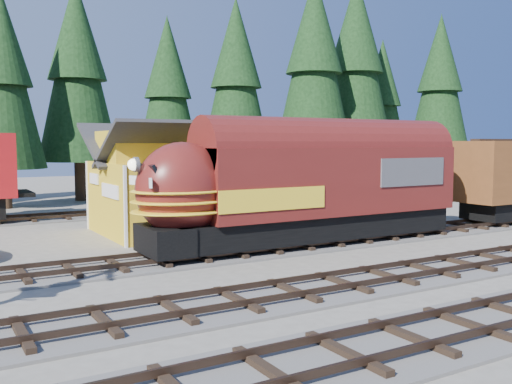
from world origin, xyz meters
TOP-DOWN VIEW (x-y plane):
  - ground at (0.00, 0.00)m, footprint 120.00×120.00m
  - track_siding at (10.00, 4.00)m, footprint 68.00×3.20m
  - depot at (-0.00, 10.50)m, footprint 12.80×7.00m
  - conifer_backdrop at (7.43, 24.65)m, footprint 77.91×23.02m
  - locomotive at (0.22, 4.00)m, footprint 14.76×2.93m

SIDE VIEW (x-z plane):
  - ground at x=0.00m, z-range 0.00..0.00m
  - track_siding at x=10.00m, z-range -0.11..0.22m
  - locomotive at x=0.22m, z-range 0.37..4.38m
  - depot at x=0.00m, z-range 0.31..5.61m
  - conifer_backdrop at x=7.43m, z-range 1.18..18.40m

